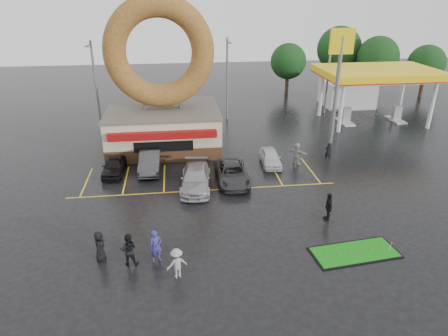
{
  "coord_description": "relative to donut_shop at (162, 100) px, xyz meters",
  "views": [
    {
      "loc": [
        -1.8,
        -22.97,
        13.68
      ],
      "look_at": [
        1.34,
        2.4,
        2.2
      ],
      "focal_mm": 32.0,
      "sensor_mm": 36.0,
      "label": 1
    }
  ],
  "objects": [
    {
      "name": "gas_station",
      "position": [
        23.0,
        7.97,
        -0.77
      ],
      "size": [
        12.3,
        13.65,
        5.9
      ],
      "color": "silver",
      "rests_on": "ground"
    },
    {
      "name": "putting_green",
      "position": [
        10.86,
        -18.32,
        -4.43
      ],
      "size": [
        5.15,
        2.67,
        0.62
      ],
      "color": "black",
      "rests_on": "ground"
    },
    {
      "name": "streetlight_mid",
      "position": [
        7.0,
        7.95,
        0.32
      ],
      "size": [
        0.4,
        2.21,
        9.0
      ],
      "color": "slate",
      "rests_on": "ground"
    },
    {
      "name": "person_hoodie",
      "position": [
        0.85,
        -19.14,
        -3.62
      ],
      "size": [
        1.24,
        0.95,
        1.7
      ],
      "primitive_type": "imported",
      "rotation": [
        0.0,
        0.0,
        3.46
      ],
      "color": "#959597",
      "rests_on": "ground"
    },
    {
      "name": "streetlight_right",
      "position": [
        19.0,
        8.95,
        0.32
      ],
      "size": [
        0.4,
        2.21,
        9.0
      ],
      "color": "slate",
      "rests_on": "ground"
    },
    {
      "name": "person_walker_near",
      "position": [
        11.21,
        -5.57,
        -3.52
      ],
      "size": [
        1.6,
        1.65,
        1.88
      ],
      "primitive_type": "imported",
      "rotation": [
        0.0,
        0.0,
        2.33
      ],
      "color": "gray",
      "rests_on": "ground"
    },
    {
      "name": "shell_sign",
      "position": [
        16.0,
        -0.97,
        2.91
      ],
      "size": [
        2.2,
        0.36,
        10.6
      ],
      "color": "slate",
      "rests_on": "ground"
    },
    {
      "name": "car_dgrey",
      "position": [
        -1.13,
        -5.29,
        -3.68
      ],
      "size": [
        1.79,
        4.79,
        1.56
      ],
      "primitive_type": "imported",
      "rotation": [
        0.0,
        0.0,
        -0.03
      ],
      "color": "#323134",
      "rests_on": "ground"
    },
    {
      "name": "car_grey",
      "position": [
        5.25,
        -8.36,
        -3.75
      ],
      "size": [
        2.37,
        5.12,
        1.42
      ],
      "primitive_type": "imported",
      "rotation": [
        0.0,
        0.0,
        -0.0
      ],
      "color": "#333336",
      "rests_on": "ground"
    },
    {
      "name": "car_white",
      "position": [
        8.94,
        -5.48,
        -3.81
      ],
      "size": [
        1.77,
        3.91,
        1.3
      ],
      "primitive_type": "imported",
      "rotation": [
        0.0,
        0.0,
        -0.06
      ],
      "color": "silver",
      "rests_on": "ground"
    },
    {
      "name": "tree_far_a",
      "position": [
        29.0,
        17.03,
        0.72
      ],
      "size": [
        5.6,
        5.6,
        8.0
      ],
      "color": "#332114",
      "rests_on": "ground"
    },
    {
      "name": "dumpster",
      "position": [
        -4.5,
        0.1,
        -3.81
      ],
      "size": [
        1.9,
        1.36,
        1.3
      ],
      "primitive_type": "cube",
      "rotation": [
        0.0,
        0.0,
        -0.09
      ],
      "color": "#194222",
      "rests_on": "ground"
    },
    {
      "name": "donut_shop",
      "position": [
        0.0,
        0.0,
        0.0
      ],
      "size": [
        10.2,
        8.7,
        13.5
      ],
      "color": "#472B19",
      "rests_on": "ground"
    },
    {
      "name": "car_black",
      "position": [
        -4.0,
        -5.66,
        -3.77
      ],
      "size": [
        1.77,
        4.13,
        1.39
      ],
      "primitive_type": "imported",
      "rotation": [
        0.0,
        0.0,
        -0.03
      ],
      "color": "black",
      "rests_on": "ground"
    },
    {
      "name": "streetlight_left",
      "position": [
        -7.0,
        6.95,
        0.32
      ],
      "size": [
        0.4,
        2.21,
        9.0
      ],
      "color": "slate",
      "rests_on": "ground"
    },
    {
      "name": "person_cameraman",
      "position": [
        10.6,
        -14.61,
        -3.52
      ],
      "size": [
        0.6,
        1.16,
        1.89
      ],
      "primitive_type": "imported",
      "rotation": [
        0.0,
        0.0,
        -1.7
      ],
      "color": "black",
      "rests_on": "ground"
    },
    {
      "name": "tree_far_c",
      "position": [
        25.0,
        21.03,
        1.37
      ],
      "size": [
        6.3,
        6.3,
        9.0
      ],
      "color": "#332114",
      "rests_on": "ground"
    },
    {
      "name": "tree_far_b",
      "position": [
        35.0,
        15.03,
        0.07
      ],
      "size": [
        4.9,
        4.9,
        7.0
      ],
      "color": "#332114",
      "rests_on": "ground"
    },
    {
      "name": "person_walker_far",
      "position": [
        14.13,
        -5.17,
        -3.66
      ],
      "size": [
        0.7,
        0.61,
        1.61
      ],
      "primitive_type": "imported",
      "rotation": [
        0.0,
        0.0,
        2.67
      ],
      "color": "black",
      "rests_on": "ground"
    },
    {
      "name": "car_silver",
      "position": [
        2.41,
        -9.02,
        -3.69
      ],
      "size": [
        2.68,
        5.5,
        1.54
      ],
      "primitive_type": "imported",
      "rotation": [
        0.0,
        0.0,
        -0.1
      ],
      "color": "#A1A0A5",
      "rests_on": "ground"
    },
    {
      "name": "ground",
      "position": [
        3.0,
        -12.97,
        -4.46
      ],
      "size": [
        120.0,
        120.0,
        0.0
      ],
      "primitive_type": "plane",
      "color": "black",
      "rests_on": "ground"
    },
    {
      "name": "person_bystander",
      "position": [
        -3.31,
        -17.15,
        -3.58
      ],
      "size": [
        0.58,
        0.88,
        1.77
      ],
      "primitive_type": "imported",
      "rotation": [
        0.0,
        0.0,
        1.55
      ],
      "color": "black",
      "rests_on": "ground"
    },
    {
      "name": "person_blackjkt",
      "position": [
        -1.7,
        -17.76,
        -3.52
      ],
      "size": [
        0.94,
        0.75,
        1.89
      ],
      "primitive_type": "imported",
      "rotation": [
        0.0,
        0.0,
        3.11
      ],
      "color": "black",
      "rests_on": "ground"
    },
    {
      "name": "tree_far_d",
      "position": [
        17.0,
        19.03,
        0.07
      ],
      "size": [
        4.9,
        4.9,
        7.0
      ],
      "color": "#332114",
      "rests_on": "ground"
    },
    {
      "name": "person_blue",
      "position": [
        -0.26,
        -17.61,
        -3.53
      ],
      "size": [
        0.79,
        0.65,
        1.87
      ],
      "primitive_type": "imported",
      "rotation": [
        0.0,
        0.0,
        0.33
      ],
      "color": "navy",
      "rests_on": "ground"
    }
  ]
}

